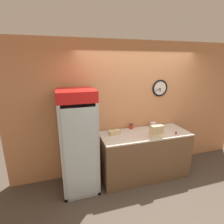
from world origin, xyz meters
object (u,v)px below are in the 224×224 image
(sandwich_stack_middle, at_px, (157,131))
(beverage_cooler, at_px, (78,137))
(condiment_jar, at_px, (131,126))
(chefs_knife, at_px, (176,132))
(sandwich_flat_left, at_px, (114,132))
(sandwich_stack_top, at_px, (157,127))
(napkin_dispenser, at_px, (153,125))
(sandwich_stack_bottom, at_px, (156,135))

(sandwich_stack_middle, bearing_deg, beverage_cooler, 167.98)
(condiment_jar, bearing_deg, chefs_knife, -29.85)
(sandwich_stack_middle, xyz_separation_m, chefs_knife, (0.51, 0.09, -0.11))
(sandwich_stack_middle, height_order, sandwich_flat_left, sandwich_stack_middle)
(sandwich_flat_left, bearing_deg, sandwich_stack_top, -27.94)
(sandwich_stack_top, bearing_deg, sandwich_stack_middle, 0.00)
(condiment_jar, distance_m, napkin_dispenser, 0.48)
(sandwich_flat_left, distance_m, chefs_knife, 1.23)
(sandwich_stack_bottom, xyz_separation_m, sandwich_flat_left, (-0.70, 0.37, 0.00))
(sandwich_flat_left, bearing_deg, napkin_dispenser, 7.10)
(condiment_jar, height_order, napkin_dispenser, napkin_dispenser)
(chefs_knife, height_order, condiment_jar, condiment_jar)
(beverage_cooler, height_order, napkin_dispenser, beverage_cooler)
(beverage_cooler, xyz_separation_m, sandwich_stack_middle, (1.41, -0.30, 0.05))
(sandwich_stack_middle, xyz_separation_m, napkin_dispenser, (0.20, 0.48, -0.06))
(sandwich_stack_middle, xyz_separation_m, sandwich_flat_left, (-0.70, 0.37, -0.08))
(beverage_cooler, bearing_deg, chefs_knife, -6.19)
(beverage_cooler, height_order, sandwich_stack_middle, beverage_cooler)
(sandwich_flat_left, height_order, napkin_dispenser, napkin_dispenser)
(sandwich_stack_bottom, height_order, condiment_jar, condiment_jar)
(sandwich_flat_left, distance_m, napkin_dispenser, 0.90)
(sandwich_stack_top, xyz_separation_m, napkin_dispenser, (0.20, 0.48, -0.14))
(sandwich_flat_left, relative_size, condiment_jar, 2.21)
(sandwich_stack_top, relative_size, sandwich_flat_left, 0.98)
(condiment_jar, bearing_deg, sandwich_flat_left, -158.01)
(sandwich_flat_left, relative_size, napkin_dispenser, 1.99)
(beverage_cooler, bearing_deg, sandwich_stack_bottom, -12.02)
(beverage_cooler, height_order, condiment_jar, beverage_cooler)
(condiment_jar, bearing_deg, sandwich_stack_bottom, -62.97)
(sandwich_stack_middle, distance_m, sandwich_flat_left, 0.79)
(sandwich_stack_middle, bearing_deg, condiment_jar, 117.03)
(sandwich_stack_bottom, xyz_separation_m, condiment_jar, (-0.28, 0.54, 0.01))
(sandwich_stack_top, bearing_deg, napkin_dispenser, 67.52)
(beverage_cooler, xyz_separation_m, chefs_knife, (1.91, -0.21, -0.06))
(beverage_cooler, height_order, chefs_knife, beverage_cooler)
(sandwich_flat_left, xyz_separation_m, chefs_knife, (1.20, -0.28, -0.03))
(sandwich_stack_top, height_order, condiment_jar, sandwich_stack_top)
(sandwich_flat_left, relative_size, chefs_knife, 0.99)
(beverage_cooler, distance_m, sandwich_stack_top, 1.44)
(sandwich_stack_middle, relative_size, sandwich_stack_top, 1.02)
(sandwich_stack_bottom, height_order, napkin_dispenser, napkin_dispenser)
(sandwich_stack_middle, bearing_deg, sandwich_flat_left, 152.06)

